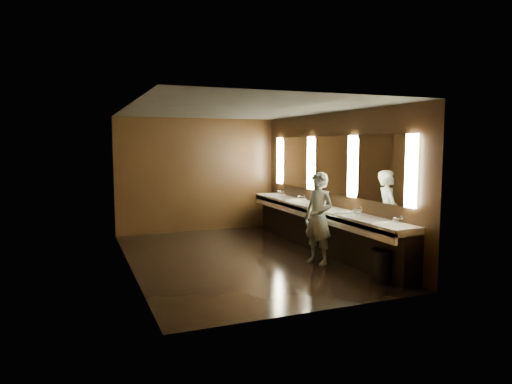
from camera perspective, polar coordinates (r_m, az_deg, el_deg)
floor at (r=8.79m, az=-2.15°, el=-8.25°), size 6.00×6.00×0.00m
ceiling at (r=8.54m, az=-2.23°, el=10.27°), size 4.00×6.00×0.02m
wall_back at (r=11.41m, az=-7.31°, el=2.12°), size 4.00×0.02×2.80m
wall_front at (r=5.84m, az=7.87°, el=-1.57°), size 4.00×0.02×2.80m
wall_left at (r=8.10m, az=-15.62°, el=0.37°), size 0.02×6.00×2.80m
wall_right at (r=9.42m, az=9.34°, el=1.28°), size 0.02×6.00×2.80m
sink_counter at (r=9.43m, az=8.17°, el=-4.24°), size 0.55×5.40×1.01m
mirror_band at (r=9.39m, az=9.27°, el=3.40°), size 0.06×5.03×1.15m
person at (r=8.31m, az=7.83°, el=-3.26°), size 0.58×0.71×1.67m
trash_bin at (r=7.53m, az=15.44°, el=-8.87°), size 0.44×0.44×0.52m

